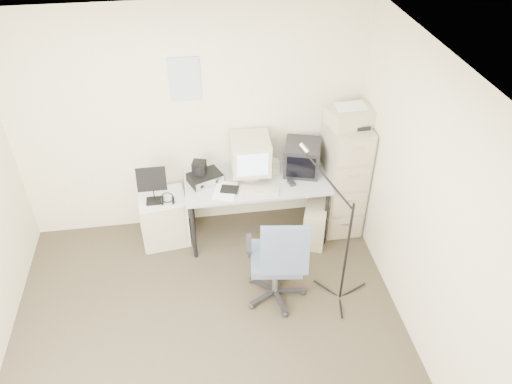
{
  "coord_description": "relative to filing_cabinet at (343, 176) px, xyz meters",
  "views": [
    {
      "loc": [
        -0.0,
        -2.74,
        3.79
      ],
      "look_at": [
        0.55,
        0.95,
        0.95
      ],
      "focal_mm": 35.0,
      "sensor_mm": 36.0,
      "label": 1
    }
  ],
  "objects": [
    {
      "name": "wall_right",
      "position": [
        0.22,
        -1.48,
        0.6
      ],
      "size": [
        0.02,
        3.6,
        2.5
      ],
      "primitive_type": "cube",
      "color": "beige",
      "rests_on": "ground"
    },
    {
      "name": "crt_tv",
      "position": [
        -0.45,
        0.07,
        0.24
      ],
      "size": [
        0.46,
        0.47,
        0.33
      ],
      "primitive_type": "cube",
      "rotation": [
        0.0,
        0.0,
        -0.29
      ],
      "color": "black",
      "rests_on": "desk"
    },
    {
      "name": "desk",
      "position": [
        -0.95,
        -0.03,
        -0.29
      ],
      "size": [
        1.5,
        0.7,
        0.73
      ],
      "primitive_type": "cube",
      "color": "beige",
      "rests_on": "floor"
    },
    {
      "name": "wall_calendar",
      "position": [
        -1.6,
        0.31,
        1.1
      ],
      "size": [
        0.3,
        0.02,
        0.44
      ],
      "primitive_type": "cube",
      "color": "white",
      "rests_on": "wall_back"
    },
    {
      "name": "filing_cabinet",
      "position": [
        0.0,
        0.0,
        0.0
      ],
      "size": [
        0.4,
        0.6,
        1.3
      ],
      "primitive_type": "cube",
      "color": "gray",
      "rests_on": "floor"
    },
    {
      "name": "mic_stand",
      "position": [
        -0.28,
        -1.1,
        0.12
      ],
      "size": [
        0.03,
        0.03,
        1.53
      ],
      "primitive_type": "cylinder",
      "rotation": [
        0.0,
        0.0,
        2.21
      ],
      "color": "black",
      "rests_on": "floor"
    },
    {
      "name": "desk_speaker",
      "position": [
        -0.74,
        0.07,
        0.16
      ],
      "size": [
        0.1,
        0.1,
        0.16
      ],
      "primitive_type": "cube",
      "rotation": [
        0.0,
        0.0,
        0.29
      ],
      "color": "#C3B694",
      "rests_on": "desk"
    },
    {
      "name": "headphones",
      "position": [
        -1.89,
        -0.13,
        -0.01
      ],
      "size": [
        0.16,
        0.16,
        0.03
      ],
      "primitive_type": "torus",
      "rotation": [
        0.0,
        0.0,
        -0.06
      ],
      "color": "black",
      "rests_on": "side_cart"
    },
    {
      "name": "printer",
      "position": [
        0.0,
        -0.01,
        0.74
      ],
      "size": [
        0.5,
        0.39,
        0.17
      ],
      "primitive_type": "cube",
      "rotation": [
        0.0,
        0.0,
        0.21
      ],
      "color": "#BFB89A",
      "rests_on": "filing_cabinet"
    },
    {
      "name": "keyboard",
      "position": [
        -0.95,
        -0.24,
        0.09
      ],
      "size": [
        0.42,
        0.25,
        0.02
      ],
      "primitive_type": "cube",
      "rotation": [
        0.0,
        0.0,
        -0.27
      ],
      "color": "#BFB89A",
      "rests_on": "desk"
    },
    {
      "name": "pc_tower",
      "position": [
        -0.32,
        -0.21,
        -0.42
      ],
      "size": [
        0.38,
        0.55,
        0.47
      ],
      "primitive_type": "cube",
      "rotation": [
        0.0,
        0.0,
        -0.34
      ],
      "color": "#BFB89A",
      "rests_on": "floor"
    },
    {
      "name": "papers",
      "position": [
        -1.29,
        -0.19,
        0.09
      ],
      "size": [
        0.29,
        0.34,
        0.02
      ],
      "primitive_type": "cube",
      "rotation": [
        0.0,
        0.0,
        -0.28
      ],
      "color": "white",
      "rests_on": "desk"
    },
    {
      "name": "ceiling",
      "position": [
        -1.58,
        -1.48,
        1.85
      ],
      "size": [
        3.6,
        3.6,
        0.01
      ],
      "primitive_type": "cube",
      "color": "white",
      "rests_on": "ground"
    },
    {
      "name": "office_chair",
      "position": [
        -0.91,
        -0.98,
        -0.13
      ],
      "size": [
        0.68,
        0.68,
        1.04
      ],
      "primitive_type": "cube",
      "rotation": [
        0.0,
        0.0,
        -0.14
      ],
      "color": "slate",
      "rests_on": "floor"
    },
    {
      "name": "floor",
      "position": [
        -1.58,
        -1.48,
        -0.66
      ],
      "size": [
        3.6,
        3.6,
        0.01
      ],
      "primitive_type": "cube",
      "color": "#433727",
      "rests_on": "ground"
    },
    {
      "name": "mouse",
      "position": [
        -0.6,
        -0.16,
        0.1
      ],
      "size": [
        0.08,
        0.11,
        0.03
      ],
      "primitive_type": "cube",
      "rotation": [
        0.0,
        0.0,
        0.22
      ],
      "color": "black",
      "rests_on": "desk"
    },
    {
      "name": "wall_back",
      "position": [
        -1.58,
        0.32,
        0.6
      ],
      "size": [
        3.6,
        0.02,
        2.5
      ],
      "primitive_type": "cube",
      "color": "beige",
      "rests_on": "ground"
    },
    {
      "name": "crt_monitor",
      "position": [
        -1.0,
        0.06,
        0.3
      ],
      "size": [
        0.41,
        0.43,
        0.44
      ],
      "primitive_type": "cube",
      "rotation": [
        0.0,
        0.0,
        -0.03
      ],
      "color": "#BFB89A",
      "rests_on": "desk"
    },
    {
      "name": "side_cart",
      "position": [
        -1.95,
        -0.01,
        -0.35
      ],
      "size": [
        0.52,
        0.44,
        0.6
      ],
      "primitive_type": "cube",
      "rotation": [
        0.0,
        0.0,
        0.12
      ],
      "color": "silver",
      "rests_on": "floor"
    },
    {
      "name": "radio_speaker",
      "position": [
        -1.53,
        0.05,
        0.24
      ],
      "size": [
        0.16,
        0.16,
        0.13
      ],
      "primitive_type": "cube",
      "rotation": [
        0.0,
        0.0,
        -0.27
      ],
      "color": "black",
      "rests_on": "radio_receiver"
    },
    {
      "name": "music_stand",
      "position": [
        -2.02,
        -0.07,
        0.16
      ],
      "size": [
        0.32,
        0.21,
        0.43
      ],
      "primitive_type": "cube",
      "rotation": [
        0.0,
        0.0,
        -0.19
      ],
      "color": "black",
      "rests_on": "side_cart"
    },
    {
      "name": "radio_receiver",
      "position": [
        -1.48,
        0.01,
        0.13
      ],
      "size": [
        0.39,
        0.34,
        0.09
      ],
      "primitive_type": "cube",
      "rotation": [
        0.0,
        0.0,
        0.39
      ],
      "color": "black",
      "rests_on": "desk"
    }
  ]
}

